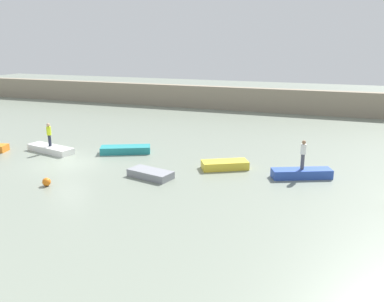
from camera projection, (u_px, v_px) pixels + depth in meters
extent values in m
plane|color=gray|center=(68.00, 164.00, 26.64)|extent=(120.00, 120.00, 0.00)
cube|color=gray|center=(194.00, 97.00, 48.83)|extent=(80.00, 1.20, 2.70)
cube|color=white|center=(51.00, 149.00, 29.35)|extent=(4.09, 1.95, 0.46)
cube|color=teal|center=(126.00, 150.00, 29.11)|extent=(3.74, 2.59, 0.51)
cube|color=gray|center=(150.00, 174.00, 23.92)|extent=(2.94, 1.82, 0.44)
cube|color=gold|center=(225.00, 165.00, 25.52)|extent=(3.15, 2.47, 0.52)
cube|color=#2B4CAD|center=(302.00, 173.00, 23.82)|extent=(3.64, 2.30, 0.54)
cylinder|color=#232838|center=(50.00, 141.00, 29.18)|extent=(0.22, 0.22, 0.84)
cylinder|color=#D8F226|center=(49.00, 131.00, 28.99)|extent=(0.32, 0.32, 0.62)
sphere|color=tan|center=(48.00, 125.00, 28.87)|extent=(0.26, 0.26, 0.26)
cylinder|color=#4C4C56|center=(302.00, 162.00, 23.62)|extent=(0.22, 0.22, 0.94)
cylinder|color=white|center=(303.00, 149.00, 23.42)|extent=(0.32, 0.32, 0.60)
sphere|color=#936B4C|center=(304.00, 142.00, 23.30)|extent=(0.23, 0.23, 0.23)
sphere|color=orange|center=(47.00, 182.00, 22.49)|extent=(0.47, 0.47, 0.47)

